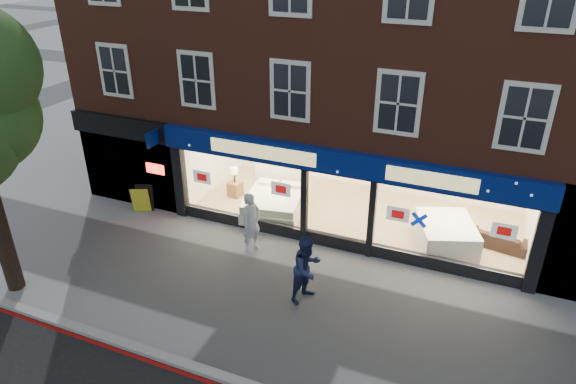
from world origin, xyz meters
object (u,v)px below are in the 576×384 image
Objects in this scene: mattress_stack at (446,234)px; sofa at (498,239)px; a_board at (143,199)px; pedestrian_grey at (251,223)px; pedestrian_blue at (307,269)px; display_bed at (275,201)px.

mattress_stack reaches higher than sofa.
mattress_stack is 1.61m from sofa.
a_board is 0.50× the size of pedestrian_grey.
pedestrian_grey is at bearing -156.46° from mattress_stack.
pedestrian_blue is at bearing -128.18° from mattress_stack.
pedestrian_grey is at bearing -92.73° from display_bed.
display_bed is 1.07× the size of mattress_stack.
pedestrian_blue reaches higher than display_bed.
pedestrian_grey reaches higher than display_bed.
pedestrian_blue is at bearing -104.13° from pedestrian_grey.
sofa is at bearing -5.05° from display_bed.
display_bed is at bearing -4.06° from a_board.
a_board is at bearing 99.59° from pedestrian_grey.
a_board is 0.51× the size of pedestrian_blue.
mattress_stack is 1.27× the size of pedestrian_grey.
sofa is 0.90× the size of pedestrian_grey.
mattress_stack is at bearing -9.69° from display_bed.
mattress_stack is 2.57× the size of a_board.
mattress_stack is 4.97m from pedestrian_blue.
pedestrian_grey reaches higher than sofa.
display_bed is 1.36× the size of pedestrian_grey.
a_board is (-4.30, -1.64, 0.01)m from display_bed.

